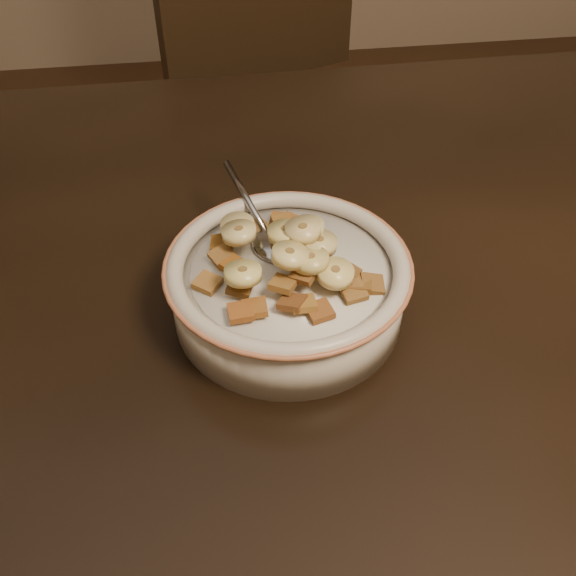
{
  "coord_description": "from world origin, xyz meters",
  "views": [
    {
      "loc": [
        0.01,
        -0.47,
        1.18
      ],
      "look_at": [
        0.07,
        -0.06,
        0.78
      ],
      "focal_mm": 40.0,
      "sensor_mm": 36.0,
      "label": 1
    }
  ],
  "objects": [
    {
      "name": "cereal_square_0",
      "position": [
        0.07,
        0.01,
        0.8
      ],
      "size": [
        0.03,
        0.03,
        0.01
      ],
      "primitive_type": "cube",
      "rotation": [
        -0.19,
        -0.04,
        2.85
      ],
      "color": "#985A23",
      "rests_on": "milk"
    },
    {
      "name": "cereal_square_14",
      "position": [
        0.08,
        -0.04,
        0.82
      ],
      "size": [
        0.03,
        0.03,
        0.01
      ],
      "primitive_type": "cube",
      "rotation": [
        0.14,
        -0.05,
        1.88
      ],
      "color": "brown",
      "rests_on": "milk"
    },
    {
      "name": "cereal_square_11",
      "position": [
        0.07,
        -0.05,
        0.82
      ],
      "size": [
        0.03,
        0.03,
        0.01
      ],
      "primitive_type": "cube",
      "rotation": [
        0.02,
        -0.17,
        0.76
      ],
      "color": "#9D6928",
      "rests_on": "milk"
    },
    {
      "name": "cereal_square_13",
      "position": [
        0.08,
        -0.12,
        0.81
      ],
      "size": [
        0.02,
        0.02,
        0.01
      ],
      "primitive_type": "cube",
      "rotation": [
        0.04,
        -0.07,
        0.24
      ],
      "color": "brown",
      "rests_on": "milk"
    },
    {
      "name": "cereal_square_19",
      "position": [
        0.01,
        -0.02,
        0.81
      ],
      "size": [
        0.02,
        0.02,
        0.01
      ],
      "primitive_type": "cube",
      "rotation": [
        -0.22,
        -0.02,
        1.44
      ],
      "color": "brown",
      "rests_on": "milk"
    },
    {
      "name": "cereal_square_20",
      "position": [
        0.01,
        -0.04,
        0.81
      ],
      "size": [
        0.03,
        0.03,
        0.01
      ],
      "primitive_type": "cube",
      "rotation": [
        0.18,
        -0.15,
        0.49
      ],
      "color": "olive",
      "rests_on": "milk"
    },
    {
      "name": "cereal_square_16",
      "position": [
        0.08,
        -0.03,
        0.82
      ],
      "size": [
        0.02,
        0.02,
        0.01
      ],
      "primitive_type": "cube",
      "rotation": [
        -0.19,
        0.12,
        1.56
      ],
      "color": "brown",
      "rests_on": "milk"
    },
    {
      "name": "banana_slice_4",
      "position": [
        0.03,
        -0.01,
        0.82
      ],
      "size": [
        0.04,
        0.04,
        0.01
      ],
      "primitive_type": "cylinder",
      "rotation": [
        0.09,
        -0.07,
        0.28
      ],
      "color": "#DDC77C",
      "rests_on": "milk"
    },
    {
      "name": "milk",
      "position": [
        0.07,
        -0.06,
        0.8
      ],
      "size": [
        0.17,
        0.17,
        0.0
      ],
      "primitive_type": "cylinder",
      "color": "silver",
      "rests_on": "cereal_bowl"
    },
    {
      "name": "chair",
      "position": [
        0.15,
        0.76,
        0.53
      ],
      "size": [
        0.6,
        0.6,
        1.05
      ],
      "primitive_type": "cube",
      "rotation": [
        0.0,
        0.0,
        0.36
      ],
      "color": "black",
      "rests_on": "floor"
    },
    {
      "name": "cereal_square_1",
      "position": [
        0.02,
        -0.11,
        0.81
      ],
      "size": [
        0.02,
        0.02,
        0.01
      ],
      "primitive_type": "cube",
      "rotation": [
        -0.03,
        0.02,
        1.64
      ],
      "color": "brown",
      "rests_on": "milk"
    },
    {
      "name": "table",
      "position": [
        0.0,
        0.0,
        0.73
      ],
      "size": [
        1.41,
        0.92,
        0.04
      ],
      "primitive_type": "cube",
      "rotation": [
        0.0,
        0.0,
        0.01
      ],
      "color": "black",
      "rests_on": "floor"
    },
    {
      "name": "cereal_square_21",
      "position": [
        0.07,
        -0.11,
        0.81
      ],
      "size": [
        0.02,
        0.02,
        0.01
      ],
      "primitive_type": "cube",
      "rotation": [
        0.03,
        0.18,
        1.6
      ],
      "color": "olive",
      "rests_on": "milk"
    },
    {
      "name": "cereal_square_8",
      "position": [
        0.07,
        -0.02,
        0.82
      ],
      "size": [
        0.02,
        0.02,
        0.01
      ],
      "primitive_type": "cube",
      "rotation": [
        -0.08,
        0.04,
        1.34
      ],
      "color": "brown",
      "rests_on": "milk"
    },
    {
      "name": "cereal_square_6",
      "position": [
        0.08,
        -0.08,
        0.82
      ],
      "size": [
        0.03,
        0.03,
        0.01
      ],
      "primitive_type": "cube",
      "rotation": [
        -0.12,
        -0.15,
        0.91
      ],
      "color": "brown",
      "rests_on": "milk"
    },
    {
      "name": "cereal_square_25",
      "position": [
        0.08,
        -0.05,
        0.82
      ],
      "size": [
        0.03,
        0.03,
        0.01
      ],
      "primitive_type": "cube",
      "rotation": [
        0.23,
        -0.04,
        0.76
      ],
      "color": "olive",
      "rests_on": "milk"
    },
    {
      "name": "cereal_bowl",
      "position": [
        0.07,
        -0.06,
        0.78
      ],
      "size": [
        0.21,
        0.21,
        0.05
      ],
      "primitive_type": "cylinder",
      "color": "silver",
      "rests_on": "table"
    },
    {
      "name": "banana_slice_6",
      "position": [
        0.07,
        -0.04,
        0.83
      ],
      "size": [
        0.04,
        0.04,
        0.01
      ],
      "primitive_type": "cylinder",
      "rotation": [
        0.08,
        0.08,
        2.98
      ],
      "color": "#E6DB88",
      "rests_on": "milk"
    },
    {
      "name": "cereal_square_28",
      "position": [
        0.12,
        -0.08,
        0.81
      ],
      "size": [
        0.03,
        0.03,
        0.01
      ],
      "primitive_type": "cube",
      "rotation": [
        0.04,
        0.01,
        0.43
      ],
      "color": "olive",
      "rests_on": "milk"
    },
    {
      "name": "cereal_square_5",
      "position": [
        -0.0,
        -0.07,
        0.81
      ],
      "size": [
        0.03,
        0.03,
        0.01
      ],
      "primitive_type": "cube",
      "rotation": [
        0.08,
        -0.05,
        0.94
      ],
      "color": "olive",
      "rests_on": "milk"
    },
    {
      "name": "cereal_square_24",
      "position": [
        0.06,
        -0.11,
        0.81
      ],
      "size": [
        0.03,
        0.03,
        0.01
      ],
      "primitive_type": "cube",
      "rotation": [
        -0.19,
        0.13,
        1.01
      ],
      "color": "brown",
      "rests_on": "milk"
    },
    {
      "name": "cereal_square_12",
      "position": [
        0.12,
        -0.09,
        0.81
      ],
      "size": [
        0.02,
        0.02,
        0.01
      ],
      "primitive_type": "cube",
      "rotation": [
        -0.01,
        0.1,
        1.32
      ],
      "color": "brown",
      "rests_on": "milk"
    },
    {
      "name": "banana_slice_7",
      "position": [
        0.09,
        -0.04,
        0.83
      ],
      "size": [
        0.04,
        0.04,
        0.01
      ],
      "primitive_type": "cylinder",
      "rotation": [
        -0.08,
        -0.05,
        0.6
      ],
      "color": "#D4C587",
      "rests_on": "milk"
    },
    {
      "name": "banana_slice_3",
      "position": [
        0.08,
        -0.08,
        0.83
      ],
      "size": [
        0.04,
        0.04,
        0.01
      ],
      "primitive_type": "cylinder",
      "rotation": [
        -0.07,
        0.07,
        1.36
      ],
      "color": "tan",
      "rests_on": "milk"
    },
    {
      "name": "banana_slice_0",
      "position": [
        0.1,
        -0.09,
        0.82
      ],
      "size": [
        0.03,
        0.04,
        0.01
      ],
      "primitive_type": "cylinder",
      "rotation": [
        0.05,
        -0.1,
        1.45
      ],
      "color": "#FFEE7E",
      "rests_on": "milk"
    },
    {
      "name": "cereal_square_10",
      "position": [
        0.07,
        -0.0,
        0.81
      ],
      "size": [
        0.02,
        0.02,
        0.01
      ],
      "primitive_type": "cube",
      "rotation": [
        0.07,
        -0.07,
        1.73
      ],
      "color": "brown",
      "rests_on": "milk"
    },
    {
      "name": "cereal_square_15",
      "position": [
        0.07,
        -0.06,
        0.82
      ],
      "size": [
        0.02,
        0.02,
        0.01
      ],
      "primitive_type": "cube",
      "rotation": [
        0.16,
        -0.03,
        1.45
      ],
      "color": "olive",
      "rests_on": "milk"
    },
    {
      "name": "cereal_square_26",
      "position": [
        0.11,
        -0.08,
        0.81
      ],
      "size": [
        0.03,
        0.03,
        0.01
      ],
      "primitive_type": "cube",
      "rotation": [
        0.24,
        -0.16,
        0.83
      ],
      "color": "brown",
      "rests_on": "milk"
    },
    {
      "name": "cereal_square_17",
      "position": [
        0.02,
        -0.08,
        0.81
      ],
      "size": [
        0.03,
        0.03,
        0.01
      ],
      "primitive_type": "cube",
      "rotation": [
        0.03,
        -0.17,
        2.79
      ],
      "color": "brown",
      "rests_on": "milk"
    },
    {
      "name": "spoon",
      "position": [
        0.06,
        -0.02,
        0.8
      ],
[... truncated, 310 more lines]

